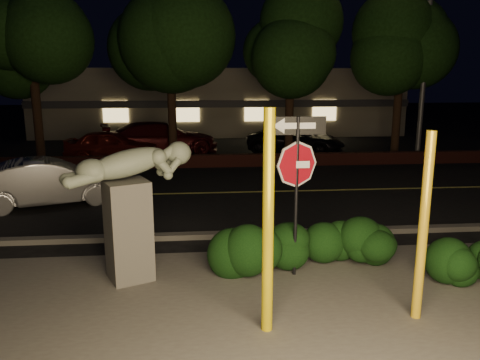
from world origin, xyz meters
name	(u,v)px	position (x,y,z in m)	size (l,w,h in m)	color
ground	(237,173)	(0.00, 10.00, 0.00)	(90.00, 90.00, 0.00)	black
patio	(301,325)	(0.00, -1.00, 0.01)	(14.00, 6.00, 0.02)	#4C4944
road	(245,192)	(0.00, 7.00, 0.01)	(80.00, 8.00, 0.01)	black
lane_marking	(245,192)	(0.00, 7.00, 0.02)	(80.00, 0.12, 0.01)	#CDC752
curb	(263,234)	(0.00, 2.90, 0.06)	(80.00, 0.25, 0.12)	#4C4944
brick_wall	(234,160)	(0.00, 11.30, 0.25)	(40.00, 0.35, 0.50)	#3F1714
parking_lot	(225,146)	(0.00, 17.00, 0.01)	(40.00, 12.00, 0.01)	black
building	(218,100)	(0.00, 24.99, 2.00)	(22.00, 10.20, 4.00)	#6B6556
tree_far_a	(29,30)	(-8.00, 13.00, 5.34)	(4.60, 4.60, 7.43)	black
tree_far_b	(169,13)	(-2.50, 13.20, 6.05)	(5.20, 5.20, 8.41)	black
tree_far_c	(291,23)	(2.50, 12.80, 5.66)	(4.80, 4.80, 7.84)	black
tree_far_d	(403,32)	(7.50, 13.30, 5.42)	(4.40, 4.40, 7.42)	black
yellow_pole_left	(268,225)	(-0.51, -1.08, 1.58)	(0.16, 0.16, 3.16)	#DEBF0C
yellow_pole_right	(423,228)	(1.76, -0.94, 1.41)	(0.14, 0.14, 2.82)	yellow
signpost	(297,165)	(0.26, 0.75, 2.05)	(0.98, 0.07, 2.88)	black
sculpture	(129,198)	(-2.64, 0.88, 1.49)	(2.19, 1.39, 2.41)	#4C4944
hedge_center	(262,246)	(-0.31, 0.88, 0.53)	(2.03, 0.95, 1.06)	black
hedge_right	(352,239)	(1.44, 1.11, 0.52)	(1.58, 0.85, 1.04)	black
hedge_far_right	(472,260)	(3.19, 0.04, 0.48)	(1.38, 0.86, 0.96)	black
streetlight	(424,7)	(7.69, 11.95, 6.25)	(1.56, 0.58, 10.51)	#4D4D52
silver_sedan	(49,182)	(-5.59, 6.05, 0.66)	(1.40, 4.00, 1.32)	silver
parked_car_red	(112,145)	(-5.10, 13.16, 0.66)	(1.56, 3.87, 1.32)	maroon
parked_car_darkred	(161,138)	(-3.11, 14.47, 0.76)	(2.12, 5.23, 1.52)	#420D10
parked_car_dark	(296,140)	(3.14, 14.35, 0.62)	(2.06, 4.46, 1.24)	black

